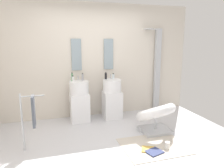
{
  "coord_description": "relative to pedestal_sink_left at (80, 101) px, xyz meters",
  "views": [
    {
      "loc": [
        -0.97,
        -3.2,
        1.73
      ],
      "look_at": [
        0.15,
        0.55,
        0.95
      ],
      "focal_mm": 33.84,
      "sensor_mm": 36.0,
      "label": 1
    }
  ],
  "objects": [
    {
      "name": "ground_plane",
      "position": [
        0.37,
        -1.29,
        -0.48
      ],
      "size": [
        4.8,
        3.6,
        0.04
      ],
      "primitive_type": "cube",
      "color": "silver"
    },
    {
      "name": "rear_partition",
      "position": [
        0.37,
        0.36,
        0.84
      ],
      "size": [
        4.8,
        0.1,
        2.6
      ],
      "primitive_type": "cube",
      "color": "beige",
      "rests_on": "ground_plane"
    },
    {
      "name": "pedestal_sink_left",
      "position": [
        0.0,
        0.0,
        0.0
      ],
      "size": [
        0.42,
        0.42,
        1.0
      ],
      "color": "white",
      "rests_on": "ground_plane"
    },
    {
      "name": "pedestal_sink_right",
      "position": [
        0.75,
        0.0,
        0.0
      ],
      "size": [
        0.42,
        0.42,
        1.0
      ],
      "color": "white",
      "rests_on": "ground_plane"
    },
    {
      "name": "vanity_mirror_left",
      "position": [
        0.0,
        0.29,
        0.99
      ],
      "size": [
        0.22,
        0.03,
        0.7
      ],
      "primitive_type": "cube",
      "color": "#8C9EA8"
    },
    {
      "name": "vanity_mirror_right",
      "position": [
        0.75,
        0.29,
        0.99
      ],
      "size": [
        0.22,
        0.03,
        0.7
      ],
      "primitive_type": "cube",
      "color": "#8C9EA8"
    },
    {
      "name": "shower_column",
      "position": [
        1.99,
        0.23,
        0.62
      ],
      "size": [
        0.49,
        0.24,
        2.05
      ],
      "color": "#B7BABF",
      "rests_on": "ground_plane"
    },
    {
      "name": "lounge_chair",
      "position": [
        1.33,
        -1.01,
        -0.11
      ],
      "size": [
        1.03,
        1.03,
        0.65
      ],
      "color": "#B7BABF",
      "rests_on": "ground_plane"
    },
    {
      "name": "towel_rack",
      "position": [
        -0.91,
        -1.06,
        0.17
      ],
      "size": [
        0.37,
        0.22,
        0.95
      ],
      "color": "#B7BABF",
      "rests_on": "ground_plane"
    },
    {
      "name": "area_rug",
      "position": [
        1.03,
        -1.54,
        -0.45
      ],
      "size": [
        1.08,
        0.86,
        0.01
      ],
      "primitive_type": "cube",
      "color": "beige",
      "rests_on": "ground_plane"
    },
    {
      "name": "magazine_navy",
      "position": [
        0.93,
        -1.74,
        -0.44
      ],
      "size": [
        0.3,
        0.27,
        0.02
      ],
      "primitive_type": "cube",
      "rotation": [
        0.0,
        0.0,
        0.3
      ],
      "color": "navy",
      "rests_on": "area_rug"
    },
    {
      "name": "magazine_ochre",
      "position": [
        0.87,
        -1.64,
        -0.44
      ],
      "size": [
        0.28,
        0.28,
        0.02
      ],
      "primitive_type": "cube",
      "rotation": [
        0.0,
        0.0,
        -0.46
      ],
      "color": "gold",
      "rests_on": "area_rug"
    },
    {
      "name": "coffee_mug",
      "position": [
        1.19,
        -1.68,
        -0.39
      ],
      "size": [
        0.08,
        0.08,
        0.11
      ],
      "primitive_type": "cylinder",
      "color": "white",
      "rests_on": "area_rug"
    },
    {
      "name": "soap_bottle_white",
      "position": [
        -0.12,
        0.02,
        0.5
      ],
      "size": [
        0.05,
        0.05,
        0.13
      ],
      "color": "white",
      "rests_on": "pedestal_sink_left"
    },
    {
      "name": "soap_bottle_clear",
      "position": [
        0.8,
        0.08,
        0.5
      ],
      "size": [
        0.06,
        0.06,
        0.13
      ],
      "color": "silver",
      "rests_on": "pedestal_sink_right"
    },
    {
      "name": "soap_bottle_grey",
      "position": [
        0.09,
        0.05,
        0.52
      ],
      "size": [
        0.05,
        0.05,
        0.17
      ],
      "color": "#99999E",
      "rests_on": "pedestal_sink_left"
    },
    {
      "name": "soap_bottle_black",
      "position": [
        0.62,
        0.08,
        0.51
      ],
      "size": [
        0.05,
        0.05,
        0.16
      ],
      "color": "black",
      "rests_on": "pedestal_sink_right"
    },
    {
      "name": "soap_bottle_green",
      "position": [
        -0.13,
        0.07,
        0.53
      ],
      "size": [
        0.04,
        0.04,
        0.18
      ],
      "color": "#59996B",
      "rests_on": "pedestal_sink_left"
    }
  ]
}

